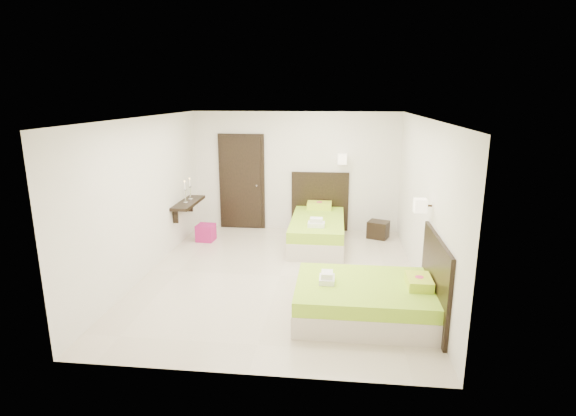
# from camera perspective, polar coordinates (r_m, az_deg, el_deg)

# --- Properties ---
(floor) EXTENTS (5.50, 5.50, 0.00)m
(floor) POSITION_cam_1_polar(r_m,az_deg,el_deg) (7.60, -1.01, -8.60)
(floor) COLOR beige
(floor) RESTS_ON ground
(bed_single) EXTENTS (1.25, 2.09, 1.73)m
(bed_single) POSITION_cam_1_polar(r_m,az_deg,el_deg) (9.13, 3.80, -2.59)
(bed_single) COLOR beige
(bed_single) RESTS_ON ground
(bed_double) EXTENTS (1.86, 1.58, 1.54)m
(bed_double) POSITION_cam_1_polar(r_m,az_deg,el_deg) (6.28, 10.35, -11.23)
(bed_double) COLOR beige
(bed_double) RESTS_ON ground
(nightstand) EXTENTS (0.51, 0.48, 0.36)m
(nightstand) POSITION_cam_1_polar(r_m,az_deg,el_deg) (9.67, 11.38, -2.70)
(nightstand) COLOR black
(nightstand) RESTS_ON ground
(ottoman) EXTENTS (0.37, 0.37, 0.34)m
(ottoman) POSITION_cam_1_polar(r_m,az_deg,el_deg) (9.46, -10.39, -3.09)
(ottoman) COLOR #961455
(ottoman) RESTS_ON ground
(door) EXTENTS (1.02, 0.15, 2.14)m
(door) POSITION_cam_1_polar(r_m,az_deg,el_deg) (10.05, -5.88, 3.27)
(door) COLOR black
(door) RESTS_ON ground
(console_shelf) EXTENTS (0.35, 1.20, 0.78)m
(console_shelf) POSITION_cam_1_polar(r_m,az_deg,el_deg) (9.30, -12.60, 0.62)
(console_shelf) COLOR black
(console_shelf) RESTS_ON ground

